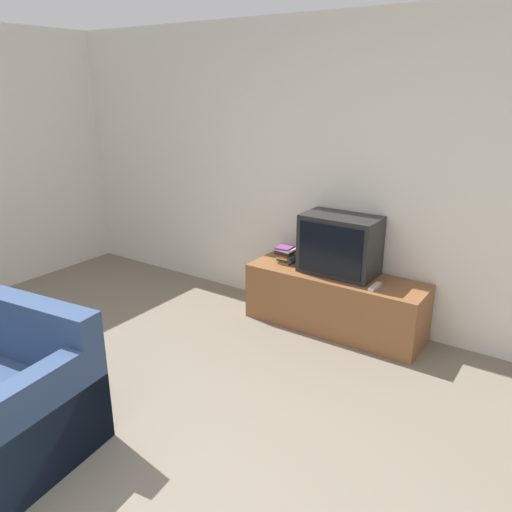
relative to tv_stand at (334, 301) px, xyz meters
The scene contains 5 objects.
wall_back 1.12m from the tv_stand, 133.44° to the left, with size 9.00×0.06×2.60m.
tv_stand is the anchor object (origin of this frame).
television 0.51m from the tv_stand, 88.93° to the left, with size 0.64×0.38×0.50m.
book_stack 0.61m from the tv_stand, behind, with size 0.17×0.20×0.15m.
remote_on_stand 0.48m from the tv_stand, 14.45° to the right, with size 0.05×0.18×0.02m.
Camera 1 is at (1.94, -0.92, 2.05)m, focal length 35.00 mm.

